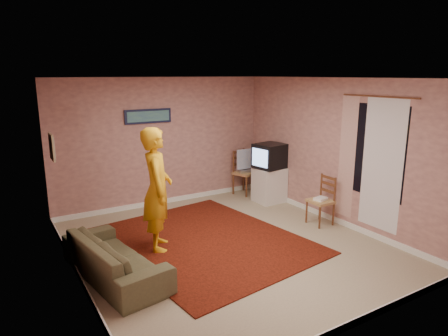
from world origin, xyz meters
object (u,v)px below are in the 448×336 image
tv_cabinet (269,185)px  sofa (115,257)px  chair_a (245,167)px  person (157,189)px  crt_tv (270,156)px  chair_b (321,195)px

tv_cabinet → sofa: 4.05m
chair_a → person: person is taller
crt_tv → person: (-2.89, -0.97, -0.04)m
tv_cabinet → chair_b: chair_b is taller
crt_tv → sofa: 4.10m
chair_b → sofa: size_ratio=0.26×
chair_b → person: (-2.88, 0.55, 0.41)m
tv_cabinet → crt_tv: size_ratio=1.10×
sofa → person: 1.22m
crt_tv → chair_a: 0.84m
chair_a → sofa: 4.29m
chair_a → crt_tv: bearing=-101.2°
person → chair_a: bearing=-37.3°
tv_cabinet → chair_b: 1.53m
crt_tv → person: size_ratio=0.35×
chair_a → sofa: size_ratio=0.30×
tv_cabinet → chair_a: 0.79m
sofa → crt_tv: bearing=-77.1°
crt_tv → chair_b: bearing=-99.3°
sofa → chair_b: bearing=-99.3°
tv_cabinet → chair_b: bearing=-90.6°
sofa → chair_a: bearing=-67.3°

